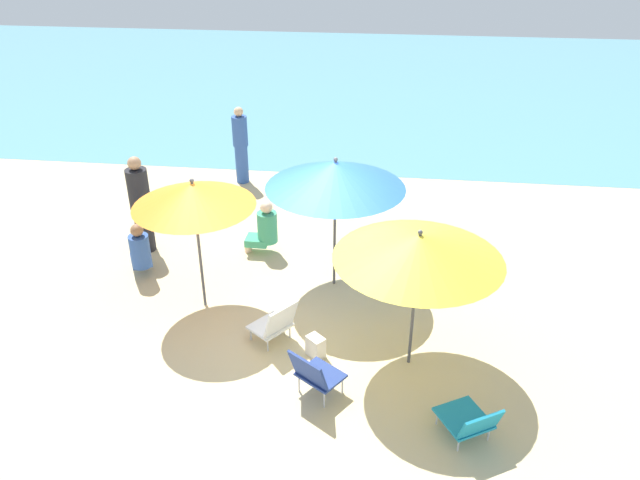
{
  "coord_description": "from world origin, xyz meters",
  "views": [
    {
      "loc": [
        1.14,
        -6.78,
        5.07
      ],
      "look_at": [
        0.19,
        1.04,
        0.7
      ],
      "focal_mm": 34.25,
      "sensor_mm": 36.0,
      "label": 1
    }
  ],
  "objects_px": {
    "person_c": "(140,251)",
    "person_d": "(141,205)",
    "umbrella_yellow": "(419,247)",
    "umbrella_orange": "(193,194)",
    "person_a": "(265,228)",
    "beach_chair_b": "(276,323)",
    "beach_bag": "(316,346)",
    "beach_chair_a": "(470,421)",
    "beach_chair_c": "(315,373)",
    "umbrella_blue": "(335,175)",
    "person_b": "(241,145)"
  },
  "relations": [
    {
      "from": "umbrella_yellow",
      "to": "beach_chair_c",
      "type": "xyz_separation_m",
      "value": [
        -1.1,
        -0.75,
        -1.31
      ]
    },
    {
      "from": "umbrella_orange",
      "to": "person_a",
      "type": "bearing_deg",
      "value": 70.13
    },
    {
      "from": "person_c",
      "to": "person_d",
      "type": "distance_m",
      "value": 0.92
    },
    {
      "from": "person_b",
      "to": "beach_bag",
      "type": "distance_m",
      "value": 5.79
    },
    {
      "from": "beach_chair_b",
      "to": "beach_chair_c",
      "type": "xyz_separation_m",
      "value": [
        0.63,
        -0.93,
        0.04
      ]
    },
    {
      "from": "umbrella_blue",
      "to": "beach_bag",
      "type": "relative_size",
      "value": 7.19
    },
    {
      "from": "person_d",
      "to": "person_a",
      "type": "bearing_deg",
      "value": 169.39
    },
    {
      "from": "umbrella_orange",
      "to": "beach_chair_c",
      "type": "height_order",
      "value": "umbrella_orange"
    },
    {
      "from": "person_a",
      "to": "person_c",
      "type": "bearing_deg",
      "value": 28.95
    },
    {
      "from": "umbrella_blue",
      "to": "umbrella_yellow",
      "type": "xyz_separation_m",
      "value": [
        1.11,
        -1.69,
        -0.12
      ]
    },
    {
      "from": "person_b",
      "to": "beach_chair_c",
      "type": "bearing_deg",
      "value": -71.37
    },
    {
      "from": "person_c",
      "to": "umbrella_orange",
      "type": "bearing_deg",
      "value": -146.49
    },
    {
      "from": "person_a",
      "to": "person_d",
      "type": "distance_m",
      "value": 2.02
    },
    {
      "from": "beach_chair_b",
      "to": "umbrella_blue",
      "type": "bearing_deg",
      "value": -74.64
    },
    {
      "from": "beach_chair_a",
      "to": "person_d",
      "type": "height_order",
      "value": "person_d"
    },
    {
      "from": "umbrella_yellow",
      "to": "person_c",
      "type": "relative_size",
      "value": 2.14
    },
    {
      "from": "umbrella_yellow",
      "to": "person_a",
      "type": "bearing_deg",
      "value": 133.15
    },
    {
      "from": "person_c",
      "to": "person_d",
      "type": "relative_size",
      "value": 0.56
    },
    {
      "from": "person_d",
      "to": "umbrella_yellow",
      "type": "bearing_deg",
      "value": 136.89
    },
    {
      "from": "beach_chair_a",
      "to": "person_a",
      "type": "height_order",
      "value": "person_a"
    },
    {
      "from": "person_c",
      "to": "person_a",
      "type": "bearing_deg",
      "value": -89.36
    },
    {
      "from": "person_b",
      "to": "person_d",
      "type": "bearing_deg",
      "value": -109.5
    },
    {
      "from": "beach_chair_a",
      "to": "beach_chair_b",
      "type": "distance_m",
      "value": 2.71
    },
    {
      "from": "person_b",
      "to": "umbrella_yellow",
      "type": "bearing_deg",
      "value": -59.52
    },
    {
      "from": "beach_chair_b",
      "to": "beach_bag",
      "type": "bearing_deg",
      "value": -162.17
    },
    {
      "from": "umbrella_yellow",
      "to": "beach_chair_a",
      "type": "xyz_separation_m",
      "value": [
        0.62,
        -1.19,
        -1.4
      ]
    },
    {
      "from": "beach_chair_a",
      "to": "beach_bag",
      "type": "relative_size",
      "value": 2.66
    },
    {
      "from": "person_c",
      "to": "beach_bag",
      "type": "distance_m",
      "value": 3.29
    },
    {
      "from": "umbrella_blue",
      "to": "person_c",
      "type": "distance_m",
      "value": 3.24
    },
    {
      "from": "umbrella_blue",
      "to": "person_a",
      "type": "xyz_separation_m",
      "value": [
        -1.21,
        0.8,
        -1.33
      ]
    },
    {
      "from": "person_b",
      "to": "beach_bag",
      "type": "relative_size",
      "value": 5.56
    },
    {
      "from": "beach_chair_a",
      "to": "person_a",
      "type": "xyz_separation_m",
      "value": [
        -2.95,
        3.67,
        0.19
      ]
    },
    {
      "from": "umbrella_blue",
      "to": "person_d",
      "type": "relative_size",
      "value": 1.24
    },
    {
      "from": "umbrella_orange",
      "to": "person_b",
      "type": "height_order",
      "value": "umbrella_orange"
    },
    {
      "from": "umbrella_orange",
      "to": "umbrella_blue",
      "type": "bearing_deg",
      "value": 23.52
    },
    {
      "from": "beach_chair_a",
      "to": "beach_bag",
      "type": "height_order",
      "value": "beach_chair_a"
    },
    {
      "from": "person_c",
      "to": "person_d",
      "type": "xyz_separation_m",
      "value": [
        -0.25,
        0.8,
        0.38
      ]
    },
    {
      "from": "person_c",
      "to": "beach_bag",
      "type": "height_order",
      "value": "person_c"
    },
    {
      "from": "person_d",
      "to": "beach_chair_b",
      "type": "bearing_deg",
      "value": 125.47
    },
    {
      "from": "umbrella_blue",
      "to": "beach_chair_c",
      "type": "xyz_separation_m",
      "value": [
        0.02,
        -2.44,
        -1.43
      ]
    },
    {
      "from": "beach_chair_b",
      "to": "person_b",
      "type": "xyz_separation_m",
      "value": [
        -1.65,
        5.12,
        0.47
      ]
    },
    {
      "from": "person_a",
      "to": "umbrella_yellow",
      "type": "bearing_deg",
      "value": 133.76
    },
    {
      "from": "person_a",
      "to": "person_c",
      "type": "height_order",
      "value": "person_a"
    },
    {
      "from": "beach_chair_c",
      "to": "person_c",
      "type": "bearing_deg",
      "value": 86.89
    },
    {
      "from": "umbrella_orange",
      "to": "person_b",
      "type": "xyz_separation_m",
      "value": [
        -0.48,
        4.39,
        -0.95
      ]
    },
    {
      "from": "umbrella_blue",
      "to": "person_b",
      "type": "height_order",
      "value": "umbrella_blue"
    },
    {
      "from": "beach_bag",
      "to": "person_a",
      "type": "bearing_deg",
      "value": 114.72
    },
    {
      "from": "umbrella_blue",
      "to": "beach_chair_b",
      "type": "xyz_separation_m",
      "value": [
        -0.61,
        -1.51,
        -1.46
      ]
    },
    {
      "from": "beach_chair_c",
      "to": "beach_chair_b",
      "type": "bearing_deg",
      "value": 68.66
    },
    {
      "from": "umbrella_blue",
      "to": "beach_chair_a",
      "type": "xyz_separation_m",
      "value": [
        1.73,
        -2.87,
        -1.52
      ]
    }
  ]
}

